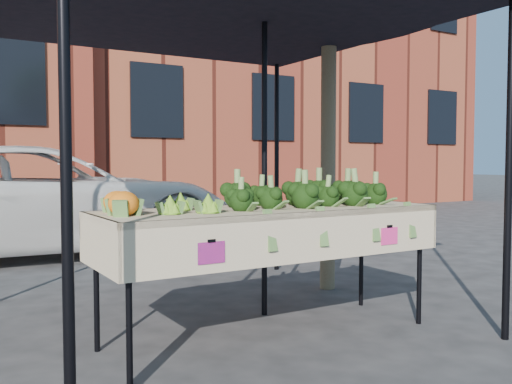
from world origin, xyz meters
name	(u,v)px	position (x,y,z in m)	size (l,w,h in m)	color
ground	(258,342)	(0.00, 0.00, 0.00)	(90.00, 90.00, 0.00)	#272729
table	(271,272)	(0.14, 0.07, 0.45)	(2.41, 0.83, 0.90)	beige
canopy	(220,142)	(0.04, 0.64, 1.37)	(3.16, 3.16, 2.74)	black
broccoli_heap	(301,190)	(0.41, 0.09, 1.02)	(1.35, 0.55, 0.23)	black
romanesco_cluster	(182,198)	(-0.53, 0.05, 0.99)	(0.41, 0.45, 0.18)	#88BE2D
cauliflower_pair	(120,201)	(-0.90, 0.13, 0.98)	(0.21, 0.41, 0.16)	orange
vehicle	(42,59)	(-0.55, 4.59, 2.56)	(2.36, 1.42, 5.12)	white
street_tree	(329,72)	(1.40, 1.05, 2.07)	(2.10, 2.10, 4.14)	#1E4C14
building_right	(245,67)	(7.00, 12.50, 4.25)	(12.00, 8.00, 8.50)	maroon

